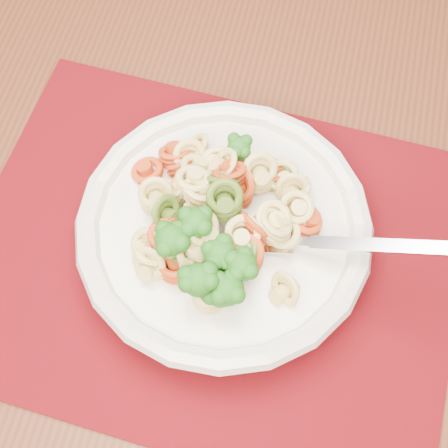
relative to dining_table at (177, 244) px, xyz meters
The scene contains 5 objects.
dining_table is the anchor object (origin of this frame).
placemat 0.13m from the dining_table, 18.79° to the right, with size 0.41×0.32×0.00m, color #54030F.
pasta_bowl 0.16m from the dining_table, ahead, with size 0.24×0.24×0.05m.
pasta_broccoli_heap 0.17m from the dining_table, ahead, with size 0.21×0.21×0.06m, color #DDCE6D, non-canonical shape.
fork 0.19m from the dining_table, ahead, with size 0.19×0.02×0.01m, color silver, non-canonical shape.
Camera 1 is at (-0.02, 0.21, 1.28)m, focal length 50.00 mm.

